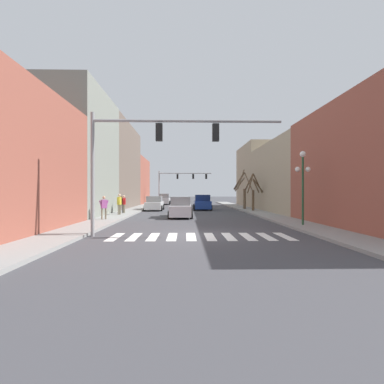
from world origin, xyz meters
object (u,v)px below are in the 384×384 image
at_px(traffic_signal_far, 180,179).
at_px(pedestrian_on_left_sidewalk, 104,206).
at_px(street_tree_right_near, 254,191).
at_px(pedestrian_near_right_corner, 124,202).
at_px(car_parked_left_far, 164,199).
at_px(car_at_intersection, 202,203).
at_px(traffic_signal_near, 153,144).
at_px(car_parked_left_near, 181,208).
at_px(street_lamp_right_corner, 303,173).
at_px(car_parked_left_mid, 154,204).
at_px(pedestrian_waiting_at_curb, 119,202).
at_px(pedestrian_crossing_street, 122,203).
at_px(street_tree_left_far, 243,190).

xyz_separation_m(traffic_signal_far, pedestrian_on_left_sidewalk, (-4.95, -29.09, -3.17)).
bearing_deg(street_tree_right_near, pedestrian_near_right_corner, -165.25).
distance_m(car_parked_left_far, car_at_intersection, 16.46).
xyz_separation_m(car_parked_left_far, pedestrian_near_right_corner, (-2.21, -22.59, 0.29)).
distance_m(traffic_signal_far, car_parked_left_far, 4.35).
xyz_separation_m(traffic_signal_near, car_at_intersection, (3.59, 20.94, -3.62)).
bearing_deg(pedestrian_on_left_sidewalk, traffic_signal_far, 41.17).
bearing_deg(car_parked_left_near, pedestrian_near_right_corner, -120.18).
xyz_separation_m(car_parked_left_near, pedestrian_on_left_sidewalk, (-5.51, -3.35, 0.34)).
bearing_deg(traffic_signal_far, pedestrian_near_right_corner, -102.06).
height_order(street_lamp_right_corner, pedestrian_on_left_sidewalk, street_lamp_right_corner).
relative_size(car_parked_left_mid, pedestrian_waiting_at_curb, 2.48).
relative_size(car_parked_left_near, pedestrian_crossing_street, 3.02).
xyz_separation_m(traffic_signal_near, street_tree_right_near, (8.86, 17.27, -2.26)).
bearing_deg(traffic_signal_far, car_parked_left_near, -88.75).
relative_size(traffic_signal_near, car_parked_left_mid, 2.04).
bearing_deg(car_parked_left_near, car_parked_left_mid, -161.43).
bearing_deg(street_lamp_right_corner, traffic_signal_near, -158.43).
height_order(street_tree_right_near, street_tree_left_far, street_tree_left_far).
height_order(car_at_intersection, pedestrian_crossing_street, car_at_intersection).
distance_m(street_lamp_right_corner, pedestrian_crossing_street, 16.99).
relative_size(traffic_signal_near, traffic_signal_far, 1.02).
distance_m(street_lamp_right_corner, car_at_intersection, 18.40).
xyz_separation_m(car_at_intersection, street_tree_left_far, (4.77, -0.34, 1.49)).
bearing_deg(pedestrian_crossing_street, car_parked_left_near, -87.42).
relative_size(traffic_signal_near, car_at_intersection, 2.24).
relative_size(pedestrian_near_right_corner, street_tree_left_far, 0.36).
height_order(car_parked_left_far, pedestrian_waiting_at_curb, pedestrian_waiting_at_curb).
bearing_deg(street_tree_left_far, traffic_signal_near, -112.10).
xyz_separation_m(car_parked_left_far, car_at_intersection, (5.59, -15.48, -0.01)).
bearing_deg(car_parked_left_near, pedestrian_on_left_sidewalk, -58.66).
height_order(car_parked_left_far, pedestrian_on_left_sidewalk, pedestrian_on_left_sidewalk).
xyz_separation_m(car_parked_left_mid, street_tree_left_far, (10.35, 0.47, 1.55)).
bearing_deg(pedestrian_waiting_at_curb, street_lamp_right_corner, 69.52).
xyz_separation_m(car_parked_left_mid, pedestrian_near_right_corner, (-2.22, -6.30, 0.37)).
bearing_deg(car_at_intersection, car_parked_left_mid, 98.28).
bearing_deg(traffic_signal_far, car_parked_left_mid, -99.09).
bearing_deg(traffic_signal_near, traffic_signal_far, 89.02).
xyz_separation_m(traffic_signal_far, street_lamp_right_corner, (8.04, -33.00, -1.03)).
xyz_separation_m(pedestrian_crossing_street, street_tree_right_near, (13.30, 3.27, 1.08)).
distance_m(traffic_signal_far, street_tree_left_far, 17.73).
distance_m(car_parked_left_mid, street_tree_left_far, 10.47).
bearing_deg(pedestrian_near_right_corner, street_tree_left_far, -89.59).
distance_m(traffic_signal_near, street_tree_left_far, 22.34).
bearing_deg(traffic_signal_near, pedestrian_near_right_corner, 106.90).
relative_size(street_lamp_right_corner, car_parked_left_far, 0.91).
xyz_separation_m(traffic_signal_far, car_parked_left_far, (-2.62, -0.01, -3.48)).
xyz_separation_m(traffic_signal_near, pedestrian_near_right_corner, (-4.20, 13.83, -3.31)).
height_order(pedestrian_waiting_at_curb, pedestrian_near_right_corner, pedestrian_waiting_at_curb).
xyz_separation_m(traffic_signal_far, car_parked_left_near, (0.56, -25.73, -3.52)).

